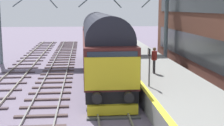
% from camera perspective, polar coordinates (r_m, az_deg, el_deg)
% --- Properties ---
extents(ground_plane, '(140.00, 140.00, 0.00)m').
position_cam_1_polar(ground_plane, '(19.63, -1.05, -5.23)').
color(ground_plane, slate).
rests_on(ground_plane, ground).
extents(track_main, '(2.50, 60.00, 0.15)m').
position_cam_1_polar(track_main, '(19.62, -1.05, -5.07)').
color(track_main, gray).
rests_on(track_main, ground).
extents(track_adjacent_west, '(2.50, 60.00, 0.15)m').
position_cam_1_polar(track_adjacent_west, '(19.68, -10.96, -5.21)').
color(track_adjacent_west, slate).
rests_on(track_adjacent_west, ground).
extents(station_platform, '(4.00, 44.00, 1.01)m').
position_cam_1_polar(station_platform, '(20.09, 9.26, -3.54)').
color(station_platform, gray).
rests_on(station_platform, ground).
extents(diesel_locomotive, '(2.74, 18.64, 4.68)m').
position_cam_1_polar(diesel_locomotive, '(24.04, -1.92, 3.56)').
color(diesel_locomotive, black).
rests_on(diesel_locomotive, ground).
extents(platform_number_sign, '(0.10, 0.44, 2.00)m').
position_cam_1_polar(platform_number_sign, '(16.73, 6.62, 0.25)').
color(platform_number_sign, slate).
rests_on(platform_number_sign, station_platform).
extents(waiting_passenger, '(0.35, 0.51, 1.64)m').
position_cam_1_polar(waiting_passenger, '(20.30, 7.49, 0.93)').
color(waiting_passenger, '#333135').
rests_on(waiting_passenger, station_platform).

